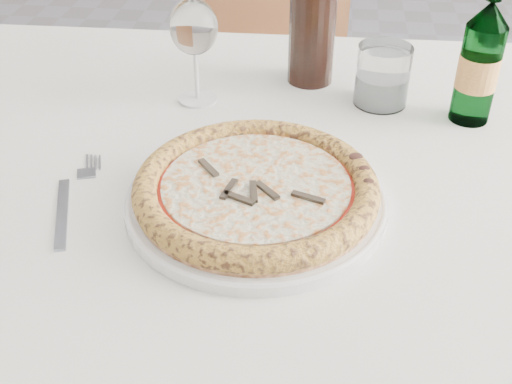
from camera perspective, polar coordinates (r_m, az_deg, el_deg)
floor at (r=1.57m, az=-2.26°, el=-15.96°), size 5.00×6.00×0.02m
dining_table at (r=0.91m, az=0.78°, el=-1.71°), size 1.53×0.92×0.76m
chair_far at (r=1.69m, az=1.94°, el=11.59°), size 0.43×0.43×0.93m
plate at (r=0.77m, az=0.00°, el=-0.68°), size 0.31×0.31×0.02m
pizza at (r=0.76m, az=-0.00°, el=0.38°), size 0.29×0.29×0.03m
fork at (r=0.81m, az=-16.16°, el=-0.65°), size 0.06×0.19×0.00m
wine_glass at (r=0.96m, az=-5.55°, el=14.14°), size 0.07×0.07×0.16m
tumbler at (r=1.00m, az=11.14°, el=9.80°), size 0.08×0.08×0.09m
beer_bottle at (r=0.97m, az=19.27°, el=10.79°), size 0.06×0.06×0.22m
wine_bottle at (r=1.03m, az=5.13°, el=16.33°), size 0.07×0.07×0.30m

